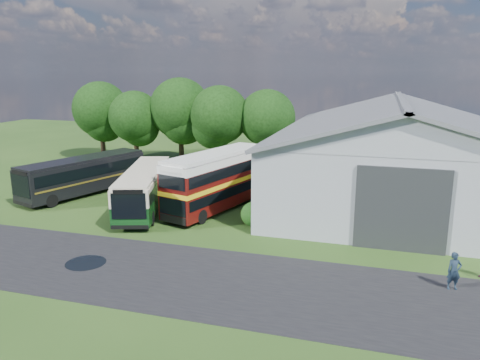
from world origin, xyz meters
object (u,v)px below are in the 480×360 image
(bus_maroon_double, at_px, (217,181))
(visitor_a, at_px, (454,271))
(bus_dark_single, at_px, (84,175))
(storage_shed, at_px, (398,149))
(bus_green_single, at_px, (144,188))

(bus_maroon_double, height_order, visitor_a, bus_maroon_double)
(visitor_a, bearing_deg, bus_dark_single, 142.95)
(storage_shed, height_order, bus_dark_single, storage_shed)
(storage_shed, relative_size, bus_maroon_double, 2.34)
(bus_dark_single, bearing_deg, bus_maroon_double, 13.38)
(bus_green_single, relative_size, visitor_a, 6.09)
(storage_shed, bearing_deg, bus_green_single, -154.43)
(bus_green_single, relative_size, bus_maroon_double, 1.08)
(bus_green_single, distance_m, visitor_a, 22.13)
(storage_shed, relative_size, bus_green_single, 2.17)
(storage_shed, distance_m, visitor_a, 17.03)
(bus_dark_single, bearing_deg, storage_shed, 31.43)
(bus_green_single, xyz_separation_m, bus_dark_single, (-7.04, 2.51, 0.04))
(bus_green_single, height_order, bus_maroon_double, bus_maroon_double)
(visitor_a, bearing_deg, bus_green_single, 142.69)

